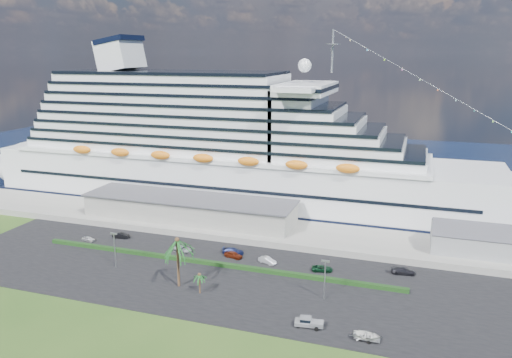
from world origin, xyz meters
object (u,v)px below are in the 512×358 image
(pickup_truck, at_px, (309,322))
(boat_trailer, at_px, (367,336))
(cruise_ship, at_px, (231,152))
(parked_car_3, at_px, (233,251))

(pickup_truck, bearing_deg, boat_trailer, -6.66)
(pickup_truck, height_order, boat_trailer, pickup_truck)
(cruise_ship, xyz_separation_m, pickup_truck, (40.89, -67.24, -15.58))
(cruise_ship, distance_m, boat_trailer, 86.94)
(pickup_truck, relative_size, boat_trailer, 0.99)
(cruise_ship, height_order, boat_trailer, cruise_ship)
(pickup_truck, bearing_deg, cruise_ship, 121.31)
(cruise_ship, height_order, pickup_truck, cruise_ship)
(parked_car_3, bearing_deg, boat_trailer, -134.27)
(cruise_ship, relative_size, pickup_truck, 35.86)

